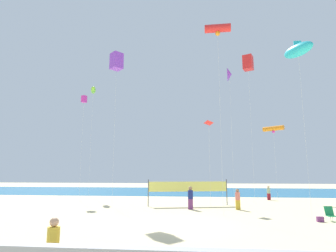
# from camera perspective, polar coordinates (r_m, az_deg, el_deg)

# --- Properties ---
(ground_plane) EXTENTS (120.00, 120.00, 0.00)m
(ground_plane) POSITION_cam_1_polar(r_m,az_deg,el_deg) (17.17, 1.66, -19.77)
(ground_plane) COLOR beige
(ocean_band) EXTENTS (120.00, 20.00, 0.01)m
(ocean_band) POSITION_cam_1_polar(r_m,az_deg,el_deg) (45.66, 4.56, -13.32)
(ocean_band) COLOR #1E6B99
(ocean_band) RESTS_ON ground
(mother_figure) EXTENTS (0.38, 0.38, 1.66)m
(mother_figure) POSITION_cam_1_polar(r_m,az_deg,el_deg) (9.88, -22.74, -21.52)
(mother_figure) COLOR olive
(mother_figure) RESTS_ON ground
(beachgoer_coral_shirt) EXTENTS (0.39, 0.39, 1.69)m
(beachgoer_coral_shirt) POSITION_cam_1_polar(r_m,az_deg,el_deg) (24.24, 14.24, -14.33)
(beachgoer_coral_shirt) COLOR gold
(beachgoer_coral_shirt) RESTS_ON ground
(beachgoer_sage_shirt) EXTENTS (0.36, 0.36, 1.57)m
(beachgoer_sage_shirt) POSITION_cam_1_polar(r_m,az_deg,el_deg) (33.38, 20.12, -12.76)
(beachgoer_sage_shirt) COLOR maroon
(beachgoer_sage_shirt) RESTS_ON ground
(beachgoer_navy_shirt) EXTENTS (0.43, 0.43, 1.86)m
(beachgoer_navy_shirt) POSITION_cam_1_polar(r_m,az_deg,el_deg) (23.85, 4.67, -14.45)
(beachgoer_navy_shirt) COLOR #7A3872
(beachgoer_navy_shirt) RESTS_ON ground
(folding_beach_chair) EXTENTS (0.52, 0.65, 0.89)m
(folding_beach_chair) POSITION_cam_1_polar(r_m,az_deg,el_deg) (21.03, 30.54, -15.32)
(folding_beach_chair) COLOR #1E8C4C
(folding_beach_chair) RESTS_ON ground
(volleyball_net) EXTENTS (7.27, 1.73, 2.40)m
(volleyball_net) POSITION_cam_1_polar(r_m,az_deg,el_deg) (26.22, 4.19, -12.61)
(volleyball_net) COLOR #4C4C51
(volleyball_net) RESTS_ON ground
(beach_handbag) EXTENTS (0.40, 0.20, 0.32)m
(beach_handbag) POSITION_cam_1_polar(r_m,az_deg,el_deg) (20.37, 28.99, -16.55)
(beach_handbag) COLOR #7A3872
(beach_handbag) RESTS_ON ground
(kite_red_box) EXTENTS (1.28, 1.28, 15.44)m
(kite_red_box) POSITION_cam_1_polar(r_m,az_deg,el_deg) (31.55, 16.24, 12.44)
(kite_red_box) COLOR silver
(kite_red_box) RESTS_ON ground
(kite_violet_delta) EXTENTS (0.65, 1.55, 14.18)m
(kite_violet_delta) POSITION_cam_1_polar(r_m,az_deg,el_deg) (30.84, 12.62, 10.36)
(kite_violet_delta) COLOR silver
(kite_violet_delta) RESTS_ON ground
(kite_magenta_box) EXTENTS (0.62, 0.62, 12.08)m
(kite_magenta_box) POSITION_cam_1_polar(r_m,az_deg,el_deg) (34.53, -16.99, 5.29)
(kite_magenta_box) COLOR silver
(kite_magenta_box) RESTS_ON ground
(kite_red_tube) EXTENTS (2.04, 0.69, 14.61)m
(kite_red_tube) POSITION_cam_1_polar(r_m,az_deg,el_deg) (23.41, 10.22, 19.19)
(kite_red_tube) COLOR silver
(kite_red_tube) RESTS_ON ground
(kite_violet_box) EXTENTS (1.38, 1.38, 14.32)m
(kite_violet_box) POSITION_cam_1_polar(r_m,az_deg,el_deg) (27.52, -10.61, 13.02)
(kite_violet_box) COLOR silver
(kite_violet_box) RESTS_ON ground
(kite_orange_tube) EXTENTS (2.23, 1.84, 8.30)m
(kite_orange_tube) POSITION_cam_1_polar(r_m,az_deg,el_deg) (34.02, 20.97, -0.52)
(kite_orange_tube) COLOR silver
(kite_orange_tube) RESTS_ON ground
(kite_cyan_inflatable) EXTENTS (1.94, 2.87, 12.56)m
(kite_cyan_inflatable) POSITION_cam_1_polar(r_m,az_deg,el_deg) (22.86, 25.32, 14.00)
(kite_cyan_inflatable) COLOR silver
(kite_cyan_inflatable) RESTS_ON ground
(kite_red_diamond) EXTENTS (0.85, 0.86, 7.89)m
(kite_red_diamond) POSITION_cam_1_polar(r_m,az_deg,el_deg) (26.09, 8.44, 0.66)
(kite_red_diamond) COLOR silver
(kite_red_diamond) RESTS_ON ground
(kite_lime_inflatable) EXTENTS (1.29, 2.01, 15.02)m
(kite_lime_inflatable) POSITION_cam_1_polar(r_m,az_deg,el_deg) (40.64, -15.22, 7.17)
(kite_lime_inflatable) COLOR silver
(kite_lime_inflatable) RESTS_ON ground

